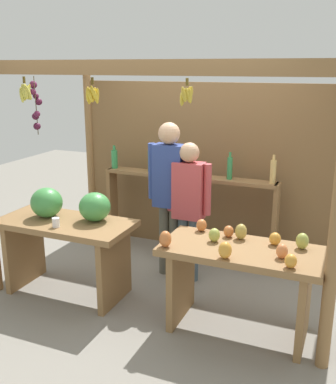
% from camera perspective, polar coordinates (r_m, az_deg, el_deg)
% --- Properties ---
extents(ground_plane, '(12.00, 12.00, 0.00)m').
position_cam_1_polar(ground_plane, '(5.03, 0.84, -10.88)').
color(ground_plane, gray).
rests_on(ground_plane, ground).
extents(market_stall, '(3.35, 1.99, 2.30)m').
position_cam_1_polar(market_stall, '(5.00, 2.70, 5.17)').
color(market_stall, olive).
rests_on(market_stall, ground).
extents(fruit_counter_left, '(1.36, 0.64, 1.08)m').
position_cam_1_polar(fruit_counter_left, '(4.61, -12.66, -4.50)').
color(fruit_counter_left, olive).
rests_on(fruit_counter_left, ground).
extents(fruit_counter_right, '(1.36, 0.64, 0.92)m').
position_cam_1_polar(fruit_counter_right, '(3.93, 9.18, -9.55)').
color(fruit_counter_right, olive).
rests_on(fruit_counter_right, ground).
extents(bottle_shelf_unit, '(2.15, 0.22, 1.34)m').
position_cam_1_polar(bottle_shelf_unit, '(5.40, 2.48, -0.05)').
color(bottle_shelf_unit, olive).
rests_on(bottle_shelf_unit, ground).
extents(vendor_man, '(0.48, 0.23, 1.70)m').
position_cam_1_polar(vendor_man, '(4.78, 0.14, 0.85)').
color(vendor_man, '#525247').
rests_on(vendor_man, ground).
extents(vendor_woman, '(0.48, 0.20, 1.51)m').
position_cam_1_polar(vendor_woman, '(4.69, 2.65, -1.10)').
color(vendor_woman, '#445763').
rests_on(vendor_woman, ground).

